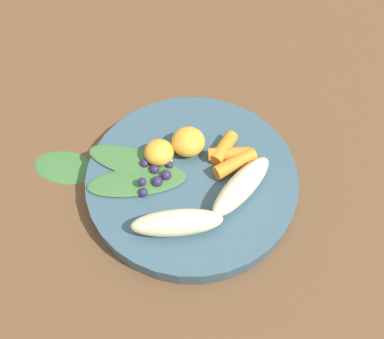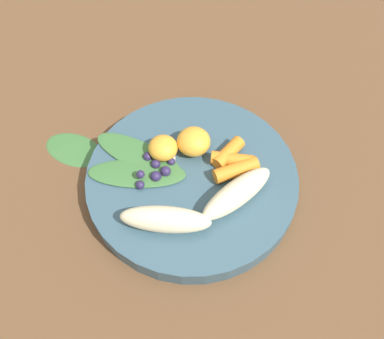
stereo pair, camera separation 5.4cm
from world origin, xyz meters
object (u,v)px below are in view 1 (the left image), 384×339
banana_peeled_right (177,223)px  orange_segment_near (159,152)px  kale_leaf_stray (65,166)px  bowl (192,179)px  banana_peeled_left (241,186)px

banana_peeled_right → orange_segment_near: banana_peeled_right is taller
banana_peeled_right → kale_leaf_stray: bearing=140.6°
bowl → banana_peeled_right: 0.09m
orange_segment_near → kale_leaf_stray: orange_segment_near is taller
orange_segment_near → kale_leaf_stray: (-0.12, 0.07, -0.04)m
banana_peeled_right → kale_leaf_stray: (-0.09, 0.17, -0.04)m
banana_peeled_left → orange_segment_near: size_ratio=2.77×
bowl → kale_leaf_stray: size_ratio=3.05×
bowl → banana_peeled_right: size_ratio=2.56×
bowl → kale_leaf_stray: bowl is taller
banana_peeled_left → bowl: bearing=105.1°
bowl → banana_peeled_left: 0.08m
banana_peeled_right → kale_leaf_stray: 0.20m
banana_peeled_left → kale_leaf_stray: banana_peeled_left is taller
orange_segment_near → kale_leaf_stray: size_ratio=0.43×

